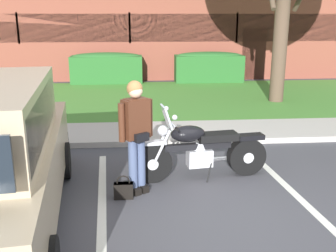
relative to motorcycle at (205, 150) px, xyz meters
name	(u,v)px	position (x,y,z in m)	size (l,w,h in m)	color
ground_plane	(223,213)	(0.05, -1.22, -0.49)	(140.00, 140.00, 0.00)	#424247
curb_strip	(193,141)	(0.05, 1.78, -0.43)	(60.00, 0.20, 0.12)	#B7B2A8
concrete_walk	(188,131)	(0.05, 2.63, -0.45)	(60.00, 1.50, 0.08)	#B7B2A8
grass_lawn	(173,98)	(0.05, 6.47, -0.46)	(60.00, 6.17, 0.06)	#478433
stall_stripe_0	(102,210)	(-1.61, -1.02, -0.49)	(0.12, 4.40, 0.01)	silver
stall_stripe_1	(304,203)	(1.27, -1.02, -0.49)	(0.12, 4.40, 0.01)	silver
motorcycle	(205,150)	(0.00, 0.00, 0.00)	(2.24, 0.82, 1.26)	black
rider_person	(136,129)	(-1.11, -0.45, 0.50)	(0.50, 0.41, 1.70)	black
handbag	(124,189)	(-1.32, -0.67, -0.34)	(0.28, 0.13, 0.36)	black
hedge_left	(107,68)	(-2.26, 9.54, 0.16)	(2.75, 0.90, 1.24)	#286028
hedge_center_left	(209,67)	(1.77, 9.54, 0.16)	(2.69, 0.90, 1.24)	#286028
brick_building	(131,27)	(-1.33, 15.77, 1.55)	(25.96, 11.13, 4.08)	brown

